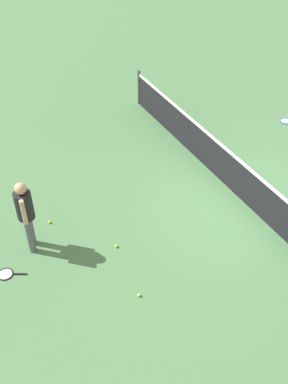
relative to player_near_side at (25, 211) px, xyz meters
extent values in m
plane|color=#4C7A4C|center=(1.03, 4.67, -1.01)|extent=(40.00, 40.00, 0.00)
cylinder|color=#4C4C51|center=(-3.97, 4.67, -0.47)|extent=(0.09, 0.09, 1.07)
cube|color=black|center=(1.03, 4.67, -0.55)|extent=(10.00, 0.02, 0.91)
cube|color=white|center=(1.03, 4.67, -0.07)|extent=(10.00, 0.04, 0.06)
cylinder|color=#595960|center=(0.10, -0.04, -0.58)|extent=(0.18, 0.18, 0.85)
cylinder|color=#595960|center=(-0.10, 0.04, -0.58)|extent=(0.18, 0.18, 0.85)
cylinder|color=black|center=(0.00, 0.00, 0.15)|extent=(0.43, 0.43, 0.62)
cylinder|color=tan|center=(0.20, -0.07, 0.17)|extent=(0.12, 0.12, 0.58)
cylinder|color=tan|center=(-0.20, 0.07, 0.17)|extent=(0.12, 0.12, 0.58)
sphere|color=tan|center=(0.00, 0.00, 0.58)|extent=(0.29, 0.29, 0.23)
torus|color=black|center=(0.44, -0.72, -1.00)|extent=(0.43, 0.43, 0.02)
cylinder|color=silver|center=(0.44, -0.72, -1.00)|extent=(0.36, 0.36, 0.00)
cylinder|color=black|center=(0.57, -0.47, -0.99)|extent=(0.16, 0.26, 0.03)
torus|color=blue|center=(-1.10, 7.82, -1.00)|extent=(0.34, 0.34, 0.02)
cylinder|color=silver|center=(-1.10, 7.82, -1.00)|extent=(0.29, 0.29, 0.00)
sphere|color=#C6E033|center=(2.16, 1.31, -0.98)|extent=(0.07, 0.07, 0.07)
sphere|color=#C6E033|center=(-0.49, 0.54, -0.98)|extent=(0.07, 0.07, 0.07)
sphere|color=#C6E033|center=(0.85, 1.49, -0.98)|extent=(0.07, 0.07, 0.07)
camera|label=1|loc=(6.90, -1.22, 6.27)|focal=44.24mm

